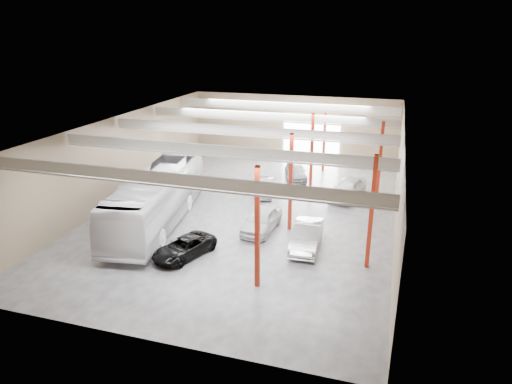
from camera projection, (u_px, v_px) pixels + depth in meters
The scene contains 8 objects.
depot_shell at pixel (251, 150), 34.30m from camera, with size 22.12×32.12×7.06m.
coach_bus at pixel (157, 198), 33.16m from camera, with size 3.32×14.19×3.95m, color silver.
black_sedan at pixel (184, 247), 28.63m from camera, with size 2.04×4.42×1.23m, color black.
car_row_a at pixel (262, 220), 32.27m from camera, with size 1.90×4.71×1.61m, color silver.
car_row_b at pixel (264, 187), 39.38m from camera, with size 1.48×4.25×1.40m, color #AAA9AE.
car_row_c at pixel (296, 172), 43.62m from camera, with size 1.90×4.68×1.36m, color slate.
car_right_near at pixel (307, 236), 29.76m from camera, with size 1.73×4.96×1.64m, color silver.
car_right_far at pixel (348, 188), 38.47m from camera, with size 2.03×5.05×1.72m, color silver.
Camera 1 is at (10.22, -31.32, 13.55)m, focal length 32.00 mm.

